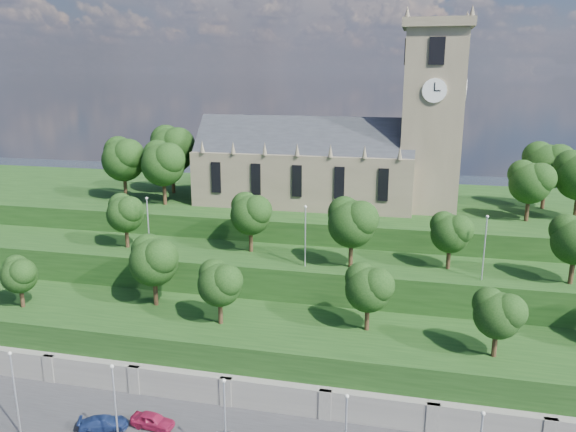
# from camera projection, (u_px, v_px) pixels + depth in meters

# --- Properties ---
(retaining_wall) EXTENTS (160.00, 2.10, 5.00)m
(retaining_wall) POSITION_uv_depth(u_px,v_px,m) (277.00, 403.00, 55.80)
(retaining_wall) COLOR slate
(retaining_wall) RESTS_ON ground
(embankment_lower) EXTENTS (160.00, 12.00, 8.00)m
(embankment_lower) POSITION_uv_depth(u_px,v_px,m) (290.00, 360.00, 61.11)
(embankment_lower) COLOR #173812
(embankment_lower) RESTS_ON ground
(embankment_upper) EXTENTS (160.00, 10.00, 12.00)m
(embankment_upper) POSITION_uv_depth(u_px,v_px,m) (309.00, 303.00, 70.98)
(embankment_upper) COLOR #173812
(embankment_upper) RESTS_ON ground
(hilltop) EXTENTS (160.00, 32.00, 15.00)m
(hilltop) POSITION_uv_depth(u_px,v_px,m) (334.00, 244.00, 90.40)
(hilltop) COLOR #173812
(hilltop) RESTS_ON ground
(church) EXTENTS (38.60, 12.35, 27.60)m
(church) POSITION_uv_depth(u_px,v_px,m) (337.00, 155.00, 82.66)
(church) COLOR #6E624D
(church) RESTS_ON hilltop
(trees_lower) EXTENTS (70.55, 9.05, 8.35)m
(trees_lower) POSITION_uv_depth(u_px,v_px,m) (309.00, 282.00, 58.83)
(trees_lower) COLOR #312013
(trees_lower) RESTS_ON embankment_lower
(trees_upper) EXTENTS (58.97, 8.35, 8.34)m
(trees_upper) POSITION_uv_depth(u_px,v_px,m) (344.00, 222.00, 66.38)
(trees_upper) COLOR #312013
(trees_upper) RESTS_ON embankment_upper
(trees_hilltop) EXTENTS (72.30, 16.47, 11.04)m
(trees_hilltop) POSITION_uv_depth(u_px,v_px,m) (311.00, 161.00, 82.57)
(trees_hilltop) COLOR #312013
(trees_hilltop) RESTS_ON hilltop
(lamp_posts_promenade) EXTENTS (60.36, 0.36, 8.42)m
(lamp_posts_promenade) POSITION_uv_depth(u_px,v_px,m) (225.00, 418.00, 46.21)
(lamp_posts_promenade) COLOR #B2B2B7
(lamp_posts_promenade) RESTS_ON promenade
(lamp_posts_upper) EXTENTS (40.36, 0.36, 7.44)m
(lamp_posts_upper) POSITION_uv_depth(u_px,v_px,m) (305.00, 231.00, 65.55)
(lamp_posts_upper) COLOR #B2B2B7
(lamp_posts_upper) RESTS_ON embankment_upper
(car_left) EXTENTS (4.31, 2.03, 1.43)m
(car_left) POSITION_uv_depth(u_px,v_px,m) (153.00, 420.00, 52.64)
(car_left) COLOR maroon
(car_left) RESTS_ON promenade
(car_right) EXTENTS (4.82, 3.46, 1.30)m
(car_right) POSITION_uv_depth(u_px,v_px,m) (104.00, 423.00, 52.36)
(car_right) COLOR navy
(car_right) RESTS_ON promenade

